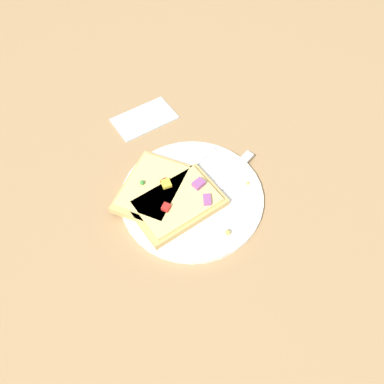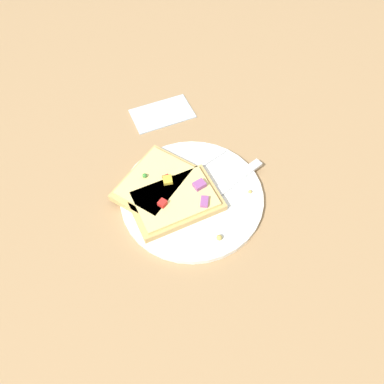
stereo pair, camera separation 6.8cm
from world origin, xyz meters
name	(u,v)px [view 1 (the left image)]	position (x,y,z in m)	size (l,w,h in m)	color
ground_plane	(192,199)	(0.00, 0.00, 0.00)	(4.00, 4.00, 0.00)	#9E7A51
plate	(192,197)	(0.00, 0.00, 0.01)	(0.27, 0.27, 0.01)	white
fork	(175,181)	(-0.01, 0.04, 0.01)	(0.20, 0.07, 0.01)	silver
knife	(223,181)	(0.07, -0.01, 0.01)	(0.21, 0.08, 0.01)	silver
pizza_slice_main	(178,203)	(-0.03, -0.01, 0.02)	(0.16, 0.11, 0.03)	tan
pizza_slice_corner	(153,188)	(-0.05, 0.05, 0.02)	(0.18, 0.17, 0.03)	tan
crumb_scatter	(214,207)	(0.02, -0.05, 0.02)	(0.11, 0.10, 0.01)	tan
napkin	(144,118)	(0.03, 0.23, 0.00)	(0.13, 0.08, 0.01)	silver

